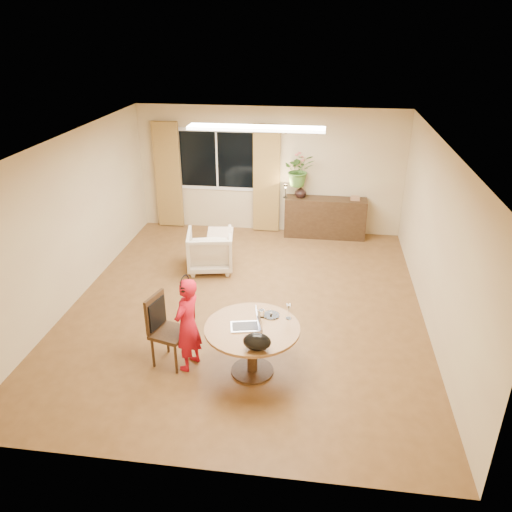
{
  "coord_description": "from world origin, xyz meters",
  "views": [
    {
      "loc": [
        1.08,
        -6.78,
        4.11
      ],
      "look_at": [
        0.19,
        -0.2,
        0.97
      ],
      "focal_mm": 35.0,
      "sensor_mm": 36.0,
      "label": 1
    }
  ],
  "objects": [
    {
      "name": "floor",
      "position": [
        0.0,
        0.0,
        0.0
      ],
      "size": [
        6.5,
        6.5,
        0.0
      ],
      "primitive_type": "plane",
      "color": "brown",
      "rests_on": "ground"
    },
    {
      "name": "laptop",
      "position": [
        0.25,
        -1.65,
        0.81
      ],
      "size": [
        0.42,
        0.33,
        0.25
      ],
      "primitive_type": null,
      "rotation": [
        0.0,
        0.0,
        0.21
      ],
      "color": "#B7B7BC",
      "rests_on": "dining_table"
    },
    {
      "name": "throw",
      "position": [
        -0.64,
        1.14,
        0.75
      ],
      "size": [
        0.51,
        0.6,
        0.03
      ],
      "primitive_type": null,
      "rotation": [
        0.0,
        0.0,
        0.12
      ],
      "color": "beige",
      "rests_on": "armchair"
    },
    {
      "name": "pot_lid",
      "position": [
        0.54,
        -1.34,
        0.7
      ],
      "size": [
        0.27,
        0.27,
        0.04
      ],
      "primitive_type": null,
      "rotation": [
        0.0,
        0.0,
        -0.28
      ],
      "color": "white",
      "rests_on": "dining_table"
    },
    {
      "name": "ceiling",
      "position": [
        0.0,
        0.0,
        2.6
      ],
      "size": [
        6.5,
        6.5,
        0.0
      ],
      "primitive_type": "plane",
      "rotation": [
        3.14,
        0.0,
        0.0
      ],
      "color": "white",
      "rests_on": "wall_back"
    },
    {
      "name": "curtain_left",
      "position": [
        -2.15,
        3.15,
        1.15
      ],
      "size": [
        0.55,
        0.08,
        2.25
      ],
      "primitive_type": "cube",
      "color": "olive",
      "rests_on": "wall_back"
    },
    {
      "name": "book_stack",
      "position": [
        1.78,
        3.01,
        0.87
      ],
      "size": [
        0.19,
        0.14,
        0.08
      ],
      "primitive_type": null,
      "rotation": [
        0.0,
        0.0,
        -0.0
      ],
      "color": "#906849",
      "rests_on": "sideboard"
    },
    {
      "name": "window",
      "position": [
        -1.1,
        3.23,
        1.5
      ],
      "size": [
        1.7,
        0.03,
        1.3
      ],
      "color": "white",
      "rests_on": "wall_back"
    },
    {
      "name": "handbag",
      "position": [
        0.46,
        -2.09,
        0.79
      ],
      "size": [
        0.34,
        0.22,
        0.22
      ],
      "primitive_type": null,
      "rotation": [
        0.0,
        0.0,
        -0.08
      ],
      "color": "black",
      "rests_on": "dining_table"
    },
    {
      "name": "wine_glass",
      "position": [
        0.77,
        -1.38,
        0.78
      ],
      "size": [
        0.08,
        0.08,
        0.21
      ],
      "primitive_type": null,
      "rotation": [
        0.0,
        0.0,
        0.13
      ],
      "color": "white",
      "rests_on": "dining_table"
    },
    {
      "name": "armchair",
      "position": [
        -0.84,
        1.2,
        0.37
      ],
      "size": [
        0.93,
        0.94,
        0.74
      ],
      "primitive_type": "imported",
      "rotation": [
        0.0,
        0.0,
        3.33
      ],
      "color": "beige",
      "rests_on": "floor"
    },
    {
      "name": "ceiling_panel",
      "position": [
        0.0,
        1.2,
        2.57
      ],
      "size": [
        2.2,
        0.35,
        0.05
      ],
      "primitive_type": "cube",
      "color": "white",
      "rests_on": "ceiling"
    },
    {
      "name": "vase",
      "position": [
        0.67,
        3.01,
        0.96
      ],
      "size": [
        0.27,
        0.27,
        0.25
      ],
      "primitive_type": "imported",
      "rotation": [
        0.0,
        0.0,
        -0.14
      ],
      "color": "black",
      "rests_on": "sideboard"
    },
    {
      "name": "child",
      "position": [
        -0.49,
        -1.63,
        0.64
      ],
      "size": [
        0.54,
        0.44,
        1.28
      ],
      "primitive_type": "imported",
      "rotation": [
        0.0,
        0.0,
        -1.9
      ],
      "color": "red",
      "rests_on": "floor"
    },
    {
      "name": "wall_back",
      "position": [
        0.0,
        3.25,
        1.3
      ],
      "size": [
        5.5,
        0.0,
        5.5
      ],
      "primitive_type": "plane",
      "rotation": [
        1.57,
        0.0,
        0.0
      ],
      "color": "tan",
      "rests_on": "floor"
    },
    {
      "name": "sideboard",
      "position": [
        1.2,
        3.01,
        0.42
      ],
      "size": [
        1.66,
        0.41,
        0.83
      ],
      "primitive_type": "cube",
      "color": "black",
      "rests_on": "floor"
    },
    {
      "name": "tumbler",
      "position": [
        0.42,
        -1.39,
        0.73
      ],
      "size": [
        0.07,
        0.07,
        0.1
      ],
      "primitive_type": null,
      "rotation": [
        0.0,
        0.0,
        0.05
      ],
      "color": "white",
      "rests_on": "dining_table"
    },
    {
      "name": "bouquet",
      "position": [
        0.62,
        3.01,
        1.41
      ],
      "size": [
        0.68,
        0.62,
        0.66
      ],
      "primitive_type": "imported",
      "rotation": [
        0.0,
        0.0,
        0.19
      ],
      "color": "#346F29",
      "rests_on": "vase"
    },
    {
      "name": "curtain_right",
      "position": [
        -0.05,
        3.15,
        1.15
      ],
      "size": [
        0.55,
        0.08,
        2.25
      ],
      "primitive_type": "cube",
      "color": "olive",
      "rests_on": "wall_back"
    },
    {
      "name": "desk_lamp",
      "position": [
        0.36,
        2.96,
        0.99
      ],
      "size": [
        0.14,
        0.14,
        0.31
      ],
      "primitive_type": null,
      "rotation": [
        0.0,
        0.0,
        -0.12
      ],
      "color": "black",
      "rests_on": "sideboard"
    },
    {
      "name": "wall_right",
      "position": [
        2.75,
        0.0,
        1.3
      ],
      "size": [
        0.0,
        6.5,
        6.5
      ],
      "primitive_type": "plane",
      "rotation": [
        1.57,
        0.0,
        -1.57
      ],
      "color": "tan",
      "rests_on": "floor"
    },
    {
      "name": "dining_chair",
      "position": [
        -0.74,
        -1.59,
        0.49
      ],
      "size": [
        0.56,
        0.54,
        0.98
      ],
      "primitive_type": null,
      "rotation": [
        0.0,
        0.0,
        -0.27
      ],
      "color": "black",
      "rests_on": "floor"
    },
    {
      "name": "dining_table",
      "position": [
        0.34,
        -1.63,
        0.54
      ],
      "size": [
        1.2,
        1.2,
        0.68
      ],
      "color": "brown",
      "rests_on": "floor"
    },
    {
      "name": "wall_left",
      "position": [
        -2.75,
        0.0,
        1.3
      ],
      "size": [
        0.0,
        6.5,
        6.5
      ],
      "primitive_type": "plane",
      "rotation": [
        1.57,
        0.0,
        1.57
      ],
      "color": "tan",
      "rests_on": "floor"
    }
  ]
}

